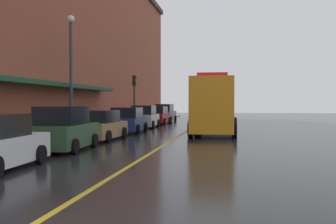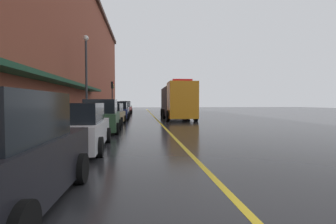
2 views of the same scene
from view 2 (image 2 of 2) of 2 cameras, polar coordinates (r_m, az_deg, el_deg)
The scene contains 18 objects.
ground_plane at distance 28.52m, azimuth -3.06°, elevation -1.24°, with size 112.00×112.00×0.00m, color #232326.
sidewalk_left at distance 28.82m, azimuth -15.46°, elevation -1.13°, with size 2.40×70.00×0.15m, color gray.
lane_center_stripe at distance 28.52m, azimuth -3.06°, elevation -1.23°, with size 0.16×70.00×0.01m, color gold.
brick_building_left at distance 29.92m, azimuth -27.25°, elevation 13.87°, with size 10.30×64.00×15.75m.
parked_car_1 at distance 9.71m, azimuth -19.64°, elevation -3.42°, with size 2.12×4.66×1.71m.
parked_car_2 at distance 14.97m, azimuth -14.86°, elevation -1.11°, with size 2.18×4.27×1.90m.
parked_car_3 at distance 20.00m, azimuth -12.80°, elevation -0.56°, with size 2.16×4.47×1.64m.
parked_car_4 at distance 25.90m, azimuth -11.26°, elevation 0.16°, with size 2.20×4.34×1.73m.
parked_car_5 at distance 31.74m, azimuth -10.57°, elevation 0.62°, with size 2.15×4.24×1.84m.
parked_car_6 at distance 37.45m, azimuth -9.89°, elevation 0.80°, with size 2.22×4.44×1.72m.
parked_car_7 at distance 42.74m, azimuth -9.62°, elevation 1.09°, with size 2.15×4.43×1.92m.
utility_truck at distance 25.67m, azimuth 2.07°, elevation 2.42°, with size 2.86×8.97×3.79m.
parking_meter_0 at distance 35.18m, azimuth -12.43°, elevation 1.10°, with size 0.14×0.18×1.33m.
parking_meter_1 at distance 19.44m, azimuth -17.33°, elevation 0.16°, with size 0.14×0.18×1.33m.
parking_meter_2 at distance 35.37m, azimuth -12.40°, elevation 1.11°, with size 0.14×0.18×1.33m.
parking_meter_3 at distance 42.90m, azimuth -11.35°, elevation 1.31°, with size 0.14×0.18×1.33m.
street_lamp_left at distance 21.44m, azimuth -18.13°, elevation 9.28°, with size 0.44×0.44×6.94m.
traffic_light_near at distance 33.94m, azimuth -12.58°, elevation 4.60°, with size 0.38×0.36×4.30m.
Camera 2 is at (-1.67, -3.41, 1.74)m, focal length 26.76 mm.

